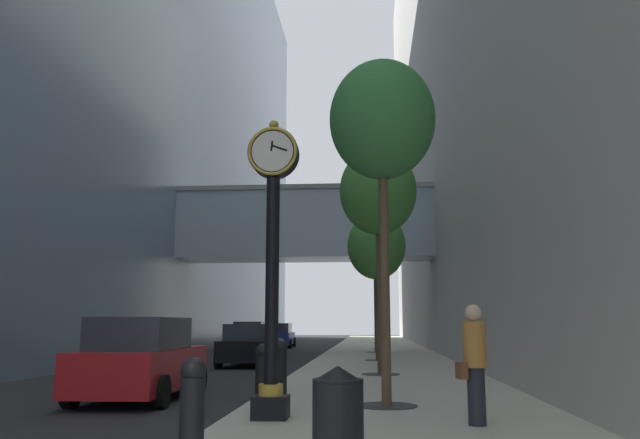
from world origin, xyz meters
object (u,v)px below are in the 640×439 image
object	(u,v)px
street_tree_far	(375,255)
pedestrian_walking	(475,361)
street_tree_near	(382,123)
street_tree_mid_far	(376,247)
car_black_near	(251,345)
car_grey_trailing	(252,337)
street_clock	(272,249)
bollard_fourth	(281,365)
bollard_third	(263,374)
car_red_far	(142,360)
car_blue_mid	(278,336)
bollard_nearest	(192,407)
trash_bin	(338,418)
street_tree_mid_near	(378,192)

from	to	relation	value
street_tree_far	pedestrian_walking	size ratio (longest dim) A/B	3.53
street_tree_near	pedestrian_walking	bearing A→B (deg)	-58.71
street_tree_mid_far	car_black_near	bearing A→B (deg)	-161.06
street_tree_near	street_tree_mid_far	distance (m)	14.25
street_tree_mid_far	car_grey_trailing	size ratio (longest dim) A/B	1.45
street_clock	bollard_fourth	distance (m)	4.15
bollard_third	car_red_far	size ratio (longest dim) A/B	0.24
street_tree_far	car_red_far	size ratio (longest dim) A/B	1.36
car_blue_mid	car_grey_trailing	xyz separation A→B (m)	(-0.68, -5.90, 0.03)
bollard_fourth	car_red_far	world-z (taller)	car_red_far
bollard_fourth	car_black_near	size ratio (longest dim) A/B	0.27
bollard_nearest	pedestrian_walking	distance (m)	4.49
street_clock	street_tree_far	xyz separation A→B (m)	(1.85, 23.00, 2.32)
bollard_nearest	street_tree_near	xyz separation A→B (m)	(2.20, 4.92, 4.72)
bollard_third	street_tree_near	bearing A→B (deg)	9.42
street_tree_far	car_red_far	xyz separation A→B (m)	(-5.20, -19.52, -4.29)
street_tree_far	car_black_near	bearing A→B (deg)	-118.85
street_tree_far	street_clock	bearing A→B (deg)	-94.61
street_tree_mid_far	car_red_far	distance (m)	14.01
bollard_nearest	trash_bin	bearing A→B (deg)	-11.03
bollard_third	pedestrian_walking	distance (m)	3.88
bollard_nearest	street_tree_far	distance (m)	26.72
street_clock	street_tree_near	xyz separation A→B (m)	(1.85, 1.66, 2.63)
street_tree_near	pedestrian_walking	world-z (taller)	street_tree_near
car_black_near	car_red_far	size ratio (longest dim) A/B	0.92
street_clock	pedestrian_walking	distance (m)	3.59
street_clock	bollard_nearest	xyz separation A→B (m)	(-0.35, -3.26, -2.09)
street_clock	street_tree_mid_near	xyz separation A→B (m)	(1.85, 8.77, 2.72)
trash_bin	car_red_far	bearing A→B (deg)	123.09
street_tree_far	car_grey_trailing	distance (m)	8.84
bollard_third	street_tree_mid_far	xyz separation A→B (m)	(2.20, 14.60, 4.00)
pedestrian_walking	trash_bin	bearing A→B (deg)	-120.71
bollard_fourth	car_grey_trailing	bearing A→B (deg)	102.09
pedestrian_walking	car_black_near	world-z (taller)	pedestrian_walking
car_red_far	street_tree_mid_near	bearing A→B (deg)	45.48
car_black_near	car_grey_trailing	bearing A→B (deg)	100.48
bollard_third	car_grey_trailing	bearing A→B (deg)	101.01
trash_bin	car_grey_trailing	bearing A→B (deg)	102.20
bollard_nearest	street_clock	bearing A→B (deg)	83.94
car_red_far	trash_bin	bearing A→B (deg)	-56.91
street_tree_mid_far	car_red_far	world-z (taller)	street_tree_mid_far
street_clock	street_tree_mid_near	world-z (taller)	street_tree_mid_near
car_red_far	street_clock	bearing A→B (deg)	-46.06
bollard_third	street_tree_mid_far	bearing A→B (deg)	81.43
bollard_third	car_black_near	bearing A→B (deg)	101.51
trash_bin	car_grey_trailing	size ratio (longest dim) A/B	0.25
bollard_third	street_tree_far	world-z (taller)	street_tree_far
street_tree_near	street_tree_far	distance (m)	21.35
street_tree_near	trash_bin	xyz separation A→B (m)	(-0.61, -5.23, -4.76)
bollard_fourth	bollard_third	bearing A→B (deg)	-90.00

